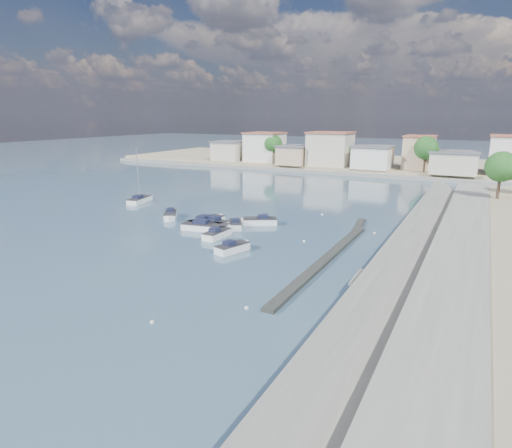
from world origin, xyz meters
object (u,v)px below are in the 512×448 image
Objects in this scene: motorboat_d at (258,221)px; motorboat_h at (208,227)px; motorboat_c at (211,222)px; sailboat at (140,200)px; motorboat_f at (235,225)px; motorboat_g at (170,216)px; motorboat_b at (234,248)px; motorboat_a at (218,234)px; motorboat_e at (208,221)px.

motorboat_h is (-4.10, -5.50, 0.00)m from motorboat_d.
sailboat is at bearing 158.62° from motorboat_c.
motorboat_h is (-2.32, -2.70, 0.00)m from motorboat_f.
motorboat_f is (-1.78, -2.80, 0.00)m from motorboat_d.
motorboat_d and motorboat_g have the same top height.
motorboat_f is at bearing 119.52° from motorboat_b.
motorboat_c is at bearing -21.38° from sailboat.
motorboat_d is (1.33, 7.56, -0.00)m from motorboat_a.
motorboat_c is at bearing -4.40° from motorboat_g.
motorboat_c is 2.46m from motorboat_h.
motorboat_b is 0.73× the size of motorboat_e.
motorboat_e is at bearing -154.25° from motorboat_d.
motorboat_b is at bearing -60.48° from motorboat_f.
motorboat_a is 0.76× the size of motorboat_e.
motorboat_a and motorboat_e have the same top height.
sailboat is at bearing 170.43° from motorboat_d.
motorboat_a is 4.78m from motorboat_f.
motorboat_f is (3.39, 0.49, -0.00)m from motorboat_c.
motorboat_b is at bearing -44.31° from motorboat_c.
motorboat_d is at bearing 53.28° from motorboat_h.
motorboat_b is 9.18m from motorboat_h.
motorboat_b is 11.69m from motorboat_d.
motorboat_d is at bearing -9.57° from sailboat.
motorboat_e is 4.13m from motorboat_f.
motorboat_h is at bearing -130.66° from motorboat_f.
sailboat reaches higher than motorboat_h.
motorboat_c is (-3.84, 4.27, 0.00)m from motorboat_a.
motorboat_c is 6.13m from motorboat_d.
sailboat is (-23.82, 4.02, 0.04)m from motorboat_d.
motorboat_a is 0.68× the size of motorboat_h.
motorboat_g is 13.43m from sailboat.
motorboat_h is 21.90m from sailboat.
sailboat reaches higher than motorboat_d.
motorboat_b and motorboat_c have the same top height.
sailboat is (-18.65, 7.30, 0.04)m from motorboat_c.
motorboat_c is at bearing 131.96° from motorboat_a.
motorboat_b is 0.65× the size of motorboat_h.
motorboat_b is at bearing -43.36° from motorboat_e.
motorboat_a is at bearing -45.80° from motorboat_e.
motorboat_d is 6.56m from motorboat_e.
motorboat_a and motorboat_b have the same top height.
motorboat_c is at bearing -30.64° from motorboat_e.
motorboat_b is 0.79× the size of motorboat_c.
motorboat_c is 0.93× the size of motorboat_e.
motorboat_e is at bearing 149.36° from motorboat_c.
motorboat_d is at bearing 57.51° from motorboat_f.
motorboat_a is at bearing -48.04° from motorboat_c.
motorboat_d is 1.10× the size of motorboat_g.
motorboat_b is 17.48m from motorboat_g.
motorboat_c is 0.86m from motorboat_e.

